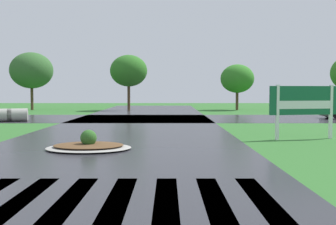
{
  "coord_description": "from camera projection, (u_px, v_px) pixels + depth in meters",
  "views": [
    {
      "loc": [
        1.83,
        -3.54,
        2.05
      ],
      "look_at": [
        1.81,
        9.58,
        1.33
      ],
      "focal_mm": 44.01,
      "sensor_mm": 36.0,
      "label": 1
    }
  ],
  "objects": [
    {
      "name": "crosswalk_stripes",
      "position": [
        71.0,
        199.0,
        7.73
      ],
      "size": [
        7.65,
        3.57,
        0.01
      ],
      "color": "white",
      "rests_on": "ground"
    },
    {
      "name": "median_island",
      "position": [
        89.0,
        146.0,
        14.15
      ],
      "size": [
        2.93,
        2.36,
        0.68
      ],
      "color": "#9E9B93",
      "rests_on": "ground"
    },
    {
      "name": "asphalt_roadway",
      "position": [
        113.0,
        152.0,
        13.64
      ],
      "size": [
        9.52,
        80.0,
        0.01
      ],
      "primitive_type": "cube",
      "color": "#2B2B30",
      "rests_on": "ground"
    },
    {
      "name": "drainage_pipe_stack",
      "position": [
        11.0,
        115.0,
        26.59
      ],
      "size": [
        2.33,
        1.38,
        0.84
      ],
      "color": "#9E9B93",
      "rests_on": "ground"
    },
    {
      "name": "asphalt_cross_road",
      "position": [
        143.0,
        118.0,
        29.47
      ],
      "size": [
        90.0,
        8.57,
        0.01
      ],
      "primitive_type": "cube",
      "color": "#2B2B30",
      "rests_on": "ground"
    },
    {
      "name": "estate_billboard",
      "position": [
        305.0,
        103.0,
        17.07
      ],
      "size": [
        3.08,
        0.73,
        2.26
      ],
      "rotation": [
        0.0,
        0.0,
        3.35
      ],
      "color": "white",
      "rests_on": "ground"
    },
    {
      "name": "background_treeline",
      "position": [
        116.0,
        72.0,
        40.59
      ],
      "size": [
        46.22,
        6.38,
        5.89
      ],
      "color": "#4C3823",
      "rests_on": "ground"
    }
  ]
}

